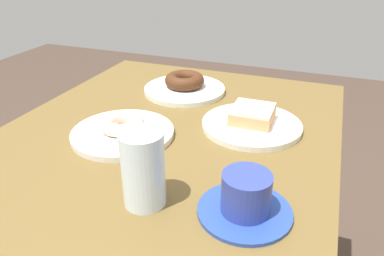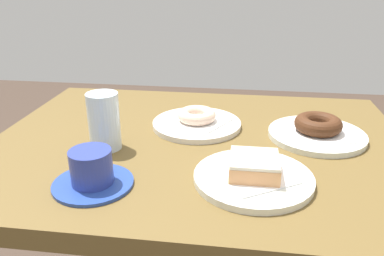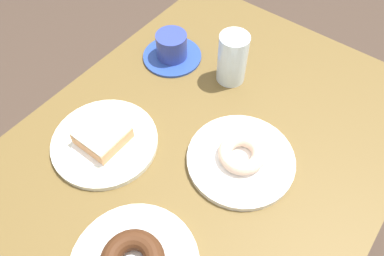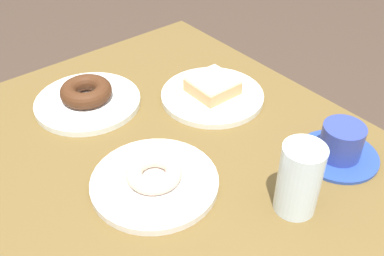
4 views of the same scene
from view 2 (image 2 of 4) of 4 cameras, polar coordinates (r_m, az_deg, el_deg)
name	(u,v)px [view 2 (image 2 of 4)]	position (r m, az deg, el deg)	size (l,w,h in m)	color
table	(198,178)	(0.96, 0.95, -7.49)	(0.98, 0.74, 0.77)	brown
plate_glazed_square	(253,178)	(0.75, 9.07, -7.32)	(0.23, 0.23, 0.01)	silver
napkin_glazed_square	(254,174)	(0.74, 9.11, -6.78)	(0.13, 0.13, 0.00)	white
donut_glazed_square	(254,165)	(0.73, 9.20, -5.48)	(0.09, 0.09, 0.04)	tan
plate_sugar_ring	(197,124)	(0.98, 0.71, 0.58)	(0.23, 0.23, 0.01)	silver
napkin_sugar_ring	(197,121)	(0.98, 0.71, 1.02)	(0.14, 0.14, 0.00)	white
donut_sugar_ring	(197,115)	(0.98, 0.71, 1.90)	(0.10, 0.10, 0.03)	beige
plate_chocolate_ring	(317,135)	(0.97, 17.99, -0.97)	(0.23, 0.23, 0.01)	silver
napkin_chocolate_ring	(317,132)	(0.97, 18.05, -0.52)	(0.14, 0.14, 0.00)	white
donut_chocolate_ring	(318,124)	(0.96, 18.19, 0.56)	(0.11, 0.11, 0.04)	#422412
water_glass	(104,121)	(0.87, -12.90, 0.97)	(0.07, 0.07, 0.13)	silver
coffee_cup	(92,171)	(0.74, -14.63, -6.15)	(0.15, 0.15, 0.07)	#254197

